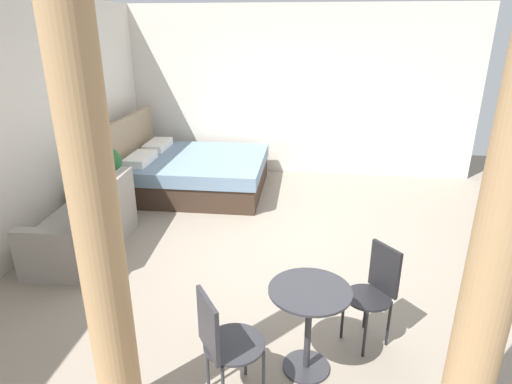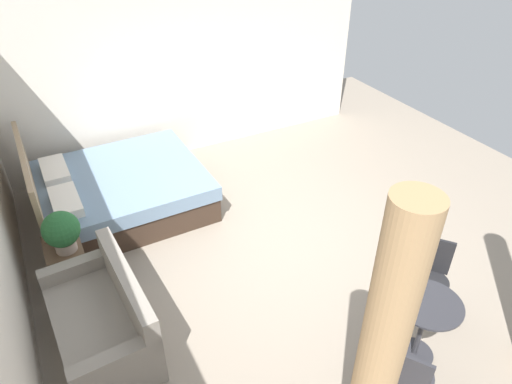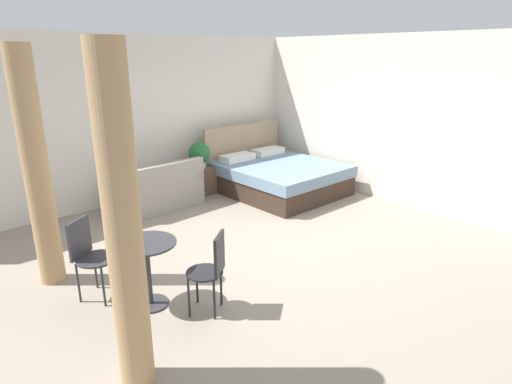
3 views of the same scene
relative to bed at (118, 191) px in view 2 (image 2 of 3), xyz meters
The scene contains 11 objects.
ground_plane 2.35m from the bed, 136.08° to the right, with size 8.79×9.00×0.02m, color gray.
wall_right 2.31m from the bed, 53.03° to the right, with size 0.12×6.00×2.86m, color silver.
bed is the anchor object (origin of this frame).
couch 2.28m from the bed, 162.95° to the left, with size 1.49×0.87×0.83m.
nightstand 1.40m from the bed, 142.66° to the left, with size 0.54×0.39×0.52m.
potted_plant 1.53m from the bed, 146.27° to the left, with size 0.39×0.39×0.48m.
vase 1.37m from the bed, 137.89° to the left, with size 0.11×0.11×0.18m.
balcony_table 4.20m from the bed, 152.48° to the right, with size 0.61×0.61×0.72m.
cafe_chair_near_window 4.33m from the bed, 161.61° to the right, with size 0.59×0.59×0.89m.
cafe_chair_near_couch 4.12m from the bed, 143.12° to the right, with size 0.53×0.53×0.86m.
curtain_right 4.50m from the bed, behind, with size 0.27×0.27×2.65m.
Camera 2 is at (-3.82, 2.36, 3.84)m, focal length 32.24 mm.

